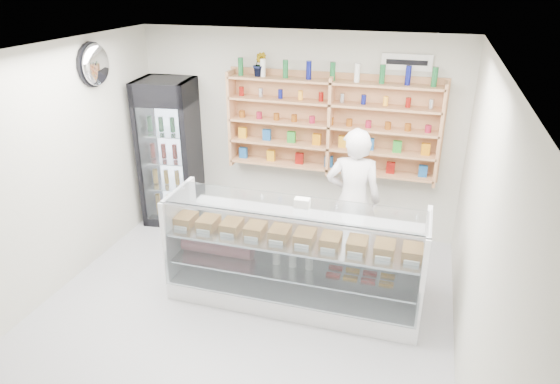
% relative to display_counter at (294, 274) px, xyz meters
% --- Properties ---
extents(room, '(5.00, 5.00, 5.00)m').
position_rel_display_counter_xyz_m(room, '(-0.48, -0.63, 1.06)').
color(room, '#9D9DA1').
rests_on(room, ground).
extents(display_counter, '(2.81, 0.84, 1.22)m').
position_rel_display_counter_xyz_m(display_counter, '(0.00, 0.00, 0.00)').
color(display_counter, white).
rests_on(display_counter, floor).
extents(shop_worker, '(0.71, 0.50, 1.84)m').
position_rel_display_counter_xyz_m(shop_worker, '(0.49, 0.91, 0.58)').
color(shop_worker, silver).
rests_on(shop_worker, floor).
extents(drinks_cooler, '(0.85, 0.83, 2.12)m').
position_rel_display_counter_xyz_m(drinks_cooler, '(-2.29, 1.51, 0.72)').
color(drinks_cooler, black).
rests_on(drinks_cooler, floor).
extents(wall_shelving, '(2.84, 0.28, 1.33)m').
position_rel_display_counter_xyz_m(wall_shelving, '(0.02, 1.71, 1.25)').
color(wall_shelving, tan).
rests_on(wall_shelving, back_wall).
extents(potted_plant, '(0.20, 0.17, 0.32)m').
position_rel_display_counter_xyz_m(potted_plant, '(-0.96, 1.71, 2.02)').
color(potted_plant, '#1E6626').
rests_on(potted_plant, wall_shelving).
extents(security_mirror, '(0.15, 0.50, 0.50)m').
position_rel_display_counter_xyz_m(security_mirror, '(-2.65, 0.57, 2.11)').
color(security_mirror, silver).
rests_on(security_mirror, left_wall).
extents(wall_sign, '(0.62, 0.03, 0.20)m').
position_rel_display_counter_xyz_m(wall_sign, '(0.92, 1.84, 2.11)').
color(wall_sign, white).
rests_on(wall_sign, back_wall).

